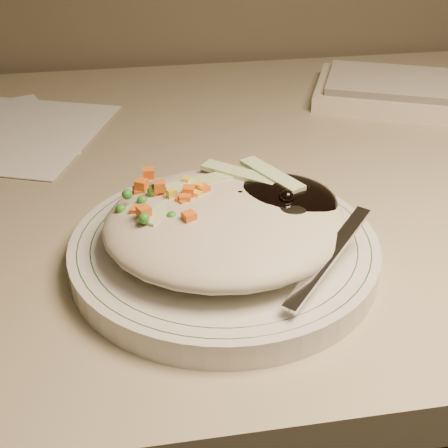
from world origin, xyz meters
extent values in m
cube|color=#9C9071|center=(0.00, 1.38, 0.72)|extent=(1.40, 0.70, 0.04)
cylinder|color=silver|center=(-0.07, 1.20, 0.75)|extent=(0.25, 0.25, 0.02)
torus|color=#144723|center=(-0.07, 1.20, 0.76)|extent=(0.24, 0.24, 0.00)
torus|color=#144723|center=(-0.07, 1.20, 0.76)|extent=(0.22, 0.22, 0.00)
ellipsoid|color=#B4AC92|center=(-0.07, 1.20, 0.78)|extent=(0.19, 0.18, 0.04)
ellipsoid|color=black|center=(-0.03, 1.21, 0.79)|extent=(0.10, 0.09, 0.03)
ellipsoid|color=orange|center=(-0.12, 1.22, 0.78)|extent=(0.08, 0.08, 0.02)
sphere|color=black|center=(-0.06, 1.21, 0.79)|extent=(0.01, 0.01, 0.01)
sphere|color=black|center=(-0.03, 1.22, 0.79)|extent=(0.01, 0.01, 0.01)
sphere|color=black|center=(-0.01, 1.21, 0.80)|extent=(0.01, 0.01, 0.01)
sphere|color=black|center=(-0.02, 1.22, 0.79)|extent=(0.01, 0.01, 0.01)
sphere|color=black|center=(-0.03, 1.20, 0.80)|extent=(0.01, 0.01, 0.01)
sphere|color=black|center=(-0.03, 1.21, 0.79)|extent=(0.01, 0.01, 0.01)
sphere|color=black|center=(-0.02, 1.22, 0.79)|extent=(0.01, 0.01, 0.01)
cube|color=orange|center=(-0.12, 1.23, 0.80)|extent=(0.01, 0.01, 0.01)
cube|color=orange|center=(-0.11, 1.20, 0.79)|extent=(0.01, 0.01, 0.01)
cube|color=orange|center=(-0.14, 1.24, 0.80)|extent=(0.01, 0.01, 0.01)
cube|color=orange|center=(-0.10, 1.21, 0.80)|extent=(0.01, 0.01, 0.01)
cube|color=orange|center=(-0.10, 1.21, 0.80)|extent=(0.01, 0.01, 0.01)
cube|color=orange|center=(-0.14, 1.24, 0.79)|extent=(0.01, 0.01, 0.01)
cube|color=orange|center=(-0.12, 1.23, 0.80)|extent=(0.01, 0.01, 0.01)
cube|color=orange|center=(-0.11, 1.21, 0.80)|extent=(0.01, 0.01, 0.01)
cube|color=orange|center=(-0.09, 1.22, 0.80)|extent=(0.01, 0.01, 0.01)
cube|color=orange|center=(-0.13, 1.25, 0.80)|extent=(0.01, 0.01, 0.01)
cube|color=orange|center=(-0.14, 1.19, 0.80)|extent=(0.01, 0.01, 0.01)
cube|color=orange|center=(-0.10, 1.18, 0.80)|extent=(0.01, 0.01, 0.01)
cube|color=orange|center=(-0.14, 1.21, 0.79)|extent=(0.01, 0.01, 0.01)
cube|color=orange|center=(-0.14, 1.24, 0.79)|extent=(0.01, 0.01, 0.01)
sphere|color=#388C28|center=(-0.10, 1.22, 0.80)|extent=(0.01, 0.01, 0.01)
sphere|color=#388C28|center=(-0.14, 1.18, 0.80)|extent=(0.01, 0.01, 0.01)
sphere|color=#388C28|center=(-0.14, 1.22, 0.80)|extent=(0.01, 0.01, 0.01)
sphere|color=#388C28|center=(-0.15, 1.22, 0.80)|extent=(0.01, 0.01, 0.01)
sphere|color=#388C28|center=(-0.11, 1.22, 0.79)|extent=(0.01, 0.01, 0.01)
sphere|color=#388C28|center=(-0.10, 1.19, 0.79)|extent=(0.01, 0.01, 0.01)
sphere|color=#388C28|center=(-0.12, 1.21, 0.79)|extent=(0.01, 0.01, 0.01)
sphere|color=#388C28|center=(-0.13, 1.20, 0.79)|extent=(0.01, 0.01, 0.01)
sphere|color=#388C28|center=(-0.15, 1.21, 0.79)|extent=(0.01, 0.01, 0.01)
sphere|color=#388C28|center=(-0.13, 1.23, 0.80)|extent=(0.01, 0.01, 0.01)
sphere|color=#388C28|center=(-0.13, 1.23, 0.80)|extent=(0.01, 0.01, 0.01)
sphere|color=#388C28|center=(-0.14, 1.20, 0.79)|extent=(0.01, 0.01, 0.01)
sphere|color=#388C28|center=(-0.12, 1.19, 0.80)|extent=(0.01, 0.01, 0.01)
sphere|color=#388C28|center=(-0.08, 1.24, 0.79)|extent=(0.01, 0.01, 0.01)
cube|color=yellow|center=(-0.11, 1.22, 0.79)|extent=(0.01, 0.01, 0.01)
cube|color=yellow|center=(-0.09, 1.21, 0.80)|extent=(0.01, 0.01, 0.01)
cube|color=yellow|center=(-0.12, 1.23, 0.79)|extent=(0.01, 0.01, 0.01)
cube|color=yellow|center=(-0.11, 1.22, 0.80)|extent=(0.01, 0.01, 0.01)
cube|color=yellow|center=(-0.12, 1.21, 0.79)|extent=(0.01, 0.01, 0.01)
cube|color=yellow|center=(-0.09, 1.22, 0.80)|extent=(0.01, 0.01, 0.01)
cube|color=yellow|center=(-0.10, 1.24, 0.80)|extent=(0.01, 0.01, 0.01)
cube|color=yellow|center=(-0.11, 1.21, 0.79)|extent=(0.01, 0.01, 0.01)
cube|color=#B2D18C|center=(-0.08, 1.24, 0.80)|extent=(0.07, 0.04, 0.00)
cube|color=#B2D18C|center=(-0.05, 1.24, 0.80)|extent=(0.06, 0.06, 0.00)
cube|color=#B2D18C|center=(-0.11, 1.21, 0.80)|extent=(0.06, 0.06, 0.00)
cube|color=#B2D18C|center=(-0.03, 1.23, 0.80)|extent=(0.04, 0.07, 0.00)
cube|color=#B2D18C|center=(-0.07, 1.19, 0.79)|extent=(0.07, 0.04, 0.00)
cube|color=#B2D18C|center=(-0.09, 1.21, 0.80)|extent=(0.06, 0.05, 0.00)
ellipsoid|color=silver|center=(-0.03, 1.19, 0.79)|extent=(0.06, 0.06, 0.01)
cube|color=silver|center=(-0.01, 1.14, 0.78)|extent=(0.09, 0.09, 0.03)
camera|label=1|loc=(-0.14, 0.79, 1.04)|focal=50.00mm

